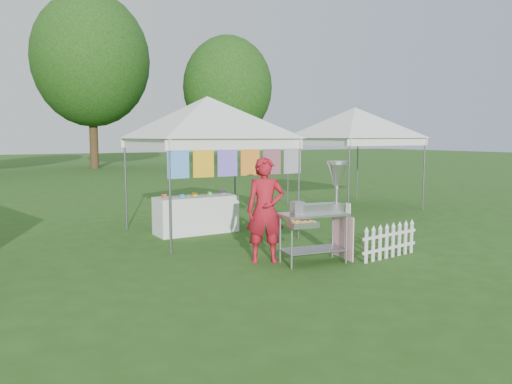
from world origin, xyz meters
TOP-DOWN VIEW (x-y plane):
  - ground at (0.00, 0.00)m, footprint 120.00×120.00m
  - canopy_main at (0.00, 3.49)m, footprint 4.24×4.24m
  - canopy_right at (5.50, 5.00)m, footprint 4.24×4.24m
  - tree_mid at (3.00, 28.00)m, footprint 7.60×7.60m
  - tree_right at (10.00, 22.00)m, footprint 5.60×5.60m
  - donut_cart at (0.62, 0.22)m, footprint 1.34×0.83m
  - vendor at (-0.22, 0.74)m, footprint 0.77×0.67m
  - picket_fence at (1.82, -0.14)m, footprint 1.43×0.20m
  - display_table at (-0.20, 3.72)m, footprint 1.80×0.70m

SIDE VIEW (x-z plane):
  - ground at x=0.00m, z-range 0.00..0.00m
  - picket_fence at x=1.82m, z-range 0.01..0.57m
  - display_table at x=-0.20m, z-range 0.00..0.82m
  - vendor at x=-0.22m, z-range 0.00..1.79m
  - donut_cart at x=0.62m, z-range 0.15..1.88m
  - canopy_main at x=0.00m, z-range 1.26..4.71m
  - canopy_right at x=5.50m, z-range 1.27..4.72m
  - tree_right at x=10.00m, z-range 0.97..9.39m
  - tree_mid at x=3.00m, z-range 1.38..12.90m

